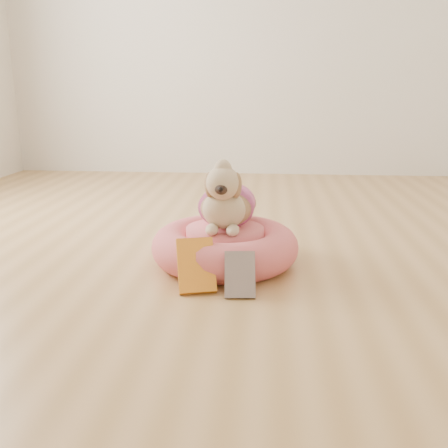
# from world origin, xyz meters

# --- Properties ---
(floor) EXTENTS (4.50, 4.50, 0.00)m
(floor) POSITION_xyz_m (0.00, 0.00, 0.00)
(floor) COLOR #AF8249
(floor) RESTS_ON ground
(wall_back) EXTENTS (4.50, 0.00, 4.50)m
(wall_back) POSITION_xyz_m (0.00, 2.25, 1.35)
(wall_back) COLOR beige
(wall_back) RESTS_ON floor
(pet_bed) EXTENTS (0.65, 0.65, 0.17)m
(pet_bed) POSITION_xyz_m (0.19, -0.26, 0.08)
(pet_bed) COLOR #DF5764
(pet_bed) RESTS_ON floor
(dog) EXTENTS (0.31, 0.44, 0.32)m
(dog) POSITION_xyz_m (0.19, -0.24, 0.33)
(dog) COLOR brown
(dog) RESTS_ON pet_bed
(book_yellow) EXTENTS (0.18, 0.18, 0.19)m
(book_yellow) POSITION_xyz_m (0.10, -0.56, 0.10)
(book_yellow) COLOR yellow
(book_yellow) RESTS_ON floor
(book_white) EXTENTS (0.12, 0.11, 0.16)m
(book_white) POSITION_xyz_m (0.27, -0.61, 0.08)
(book_white) COLOR silver
(book_white) RESTS_ON floor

